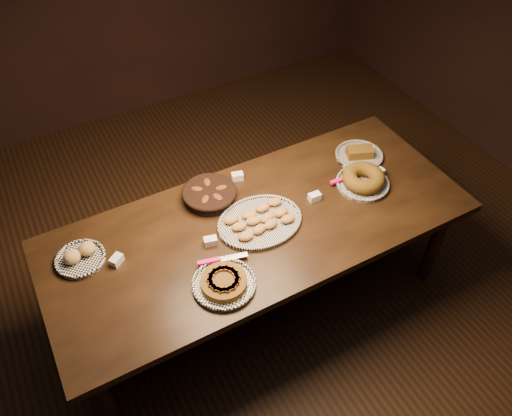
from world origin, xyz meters
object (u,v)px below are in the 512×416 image
apple_tart_plate (224,283)px  madeleine_platter (260,221)px  bundt_cake_plate (363,180)px  buffet_table (260,231)px

apple_tart_plate → madeleine_platter: bearing=61.9°
apple_tart_plate → bundt_cake_plate: (1.06, 0.26, 0.02)m
buffet_table → apple_tart_plate: apple_tart_plate is taller
madeleine_platter → bundt_cake_plate: (0.69, -0.02, 0.02)m
buffet_table → apple_tart_plate: size_ratio=6.77×
madeleine_platter → apple_tart_plate: bearing=-133.3°
apple_tart_plate → bundt_cake_plate: size_ratio=1.04×
apple_tart_plate → madeleine_platter: (0.36, 0.28, -0.00)m
apple_tart_plate → madeleine_platter: 0.46m
buffet_table → apple_tart_plate: bearing=-141.7°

